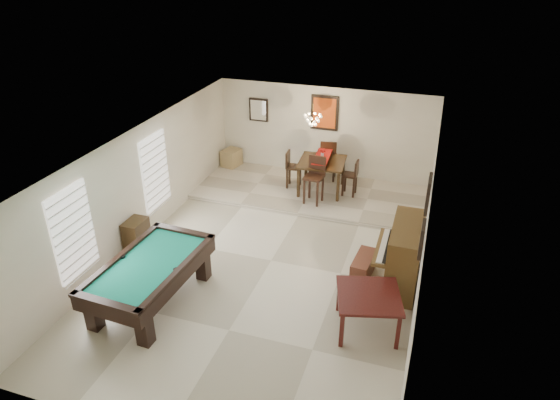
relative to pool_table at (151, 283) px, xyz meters
The scene contains 26 objects.
ground_plane 2.59m from the pool_table, 49.47° to the left, with size 6.00×9.00×0.02m, color beige.
wall_back 6.71m from the pool_table, 75.53° to the left, with size 6.00×0.04×2.60m, color silver.
wall_front 3.17m from the pool_table, 56.94° to the right, with size 6.00×0.04×2.60m, color silver.
wall_left 2.52m from the pool_table, 124.50° to the left, with size 0.04×9.00×2.60m, color silver.
wall_right 5.13m from the pool_table, 22.65° to the left, with size 0.04×9.00×2.60m, color silver.
ceiling 3.36m from the pool_table, 49.47° to the left, with size 6.00×9.00×0.04m, color white.
dining_step 5.47m from the pool_table, 72.25° to the left, with size 6.00×2.50×0.12m, color beige.
window_left_front 1.66m from the pool_table, 168.97° to the right, with size 0.06×1.00×1.70m, color white.
window_left_rear 3.03m from the pool_table, 117.18° to the left, with size 0.06×1.00×1.70m, color white.
pool_table is the anchor object (origin of this frame).
square_table 3.94m from the pool_table, ahead, with size 1.05×1.05×0.73m, color #38100E, non-canonical shape.
upright_piano 4.66m from the pool_table, 25.50° to the left, with size 0.88×1.57×1.30m, color brown, non-canonical shape.
piano_bench 4.10m from the pool_table, 28.78° to the left, with size 0.33×0.85×0.47m, color brown.
apothecary_chest 1.69m from the pool_table, 131.29° to the left, with size 0.37×0.56×0.83m, color black.
dining_table 5.64m from the pool_table, 70.25° to the left, with size 1.17×1.17×0.97m, color black, non-canonical shape.
flower_vase 5.69m from the pool_table, 70.25° to the left, with size 0.13×0.13×0.22m, color #A4120E, non-canonical shape.
dining_chair_south 4.97m from the pool_table, 67.74° to the left, with size 0.44×0.44×1.20m, color black, non-canonical shape.
dining_chair_north 6.37m from the pool_table, 72.57° to the left, with size 0.43×0.43×1.17m, color black, non-canonical shape.
dining_chair_west 5.43m from the pool_table, 77.81° to the left, with size 0.37×0.37×1.00m, color black, non-canonical shape.
dining_chair_east 5.94m from the pool_table, 63.44° to the left, with size 0.35×0.35×0.95m, color black, non-canonical shape.
corner_bench 6.19m from the pool_table, 99.39° to the left, with size 0.43×0.54×0.49m, color tan.
chandelier 5.69m from the pool_table, 72.09° to the left, with size 0.44×0.44×0.60m, color #FFE5B2, non-canonical shape.
back_painting 6.78m from the pool_table, 75.45° to the left, with size 0.75×0.06×0.95m, color #D84C14.
back_mirror 6.56m from the pool_table, 92.12° to the left, with size 0.55×0.06×0.65m, color white.
right_picture_upper 5.35m from the pool_table, 25.91° to the left, with size 0.06×0.55×0.65m, color slate.
right_picture_lower 4.89m from the pool_table, 11.56° to the left, with size 0.06×0.45×0.55m, color gray.
Camera 1 is at (2.92, -8.29, 6.00)m, focal length 32.00 mm.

